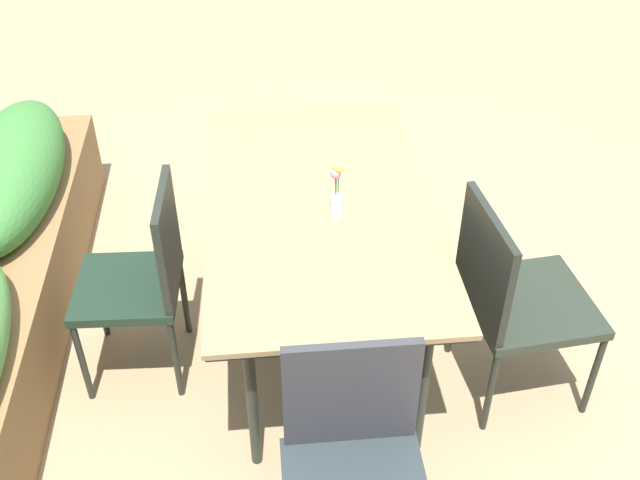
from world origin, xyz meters
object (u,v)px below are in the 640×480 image
dining_table (320,211)px  chair_near_left (513,293)px  chair_far_side (144,274)px  flower_vase (337,190)px  chair_end_left (355,462)px

dining_table → chair_near_left: 0.84m
dining_table → chair_far_side: chair_far_side is taller
chair_near_left → flower_vase: flower_vase is taller
chair_near_left → flower_vase: size_ratio=3.67×
dining_table → chair_end_left: bearing=-180.0°
flower_vase → dining_table: bearing=26.3°
dining_table → chair_far_side: bearing=98.2°
dining_table → chair_near_left: size_ratio=1.77×
chair_far_side → chair_near_left: bearing=-97.6°
chair_near_left → dining_table: bearing=-122.8°
flower_vase → chair_end_left: bearing=176.8°
chair_far_side → dining_table: bearing=-79.0°
chair_near_left → chair_far_side: bearing=-106.0°
dining_table → flower_vase: bearing=-153.7°
chair_far_side → chair_near_left: 1.48m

